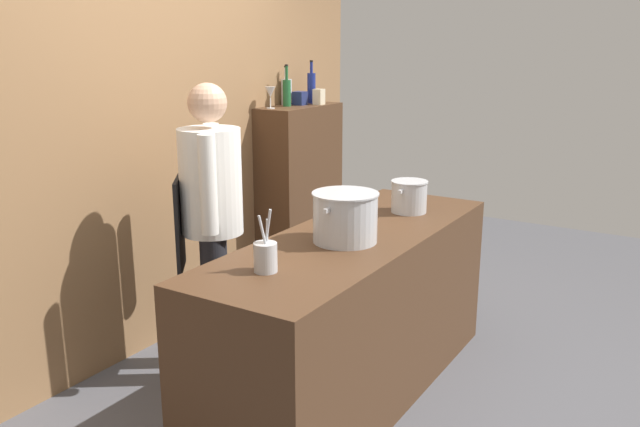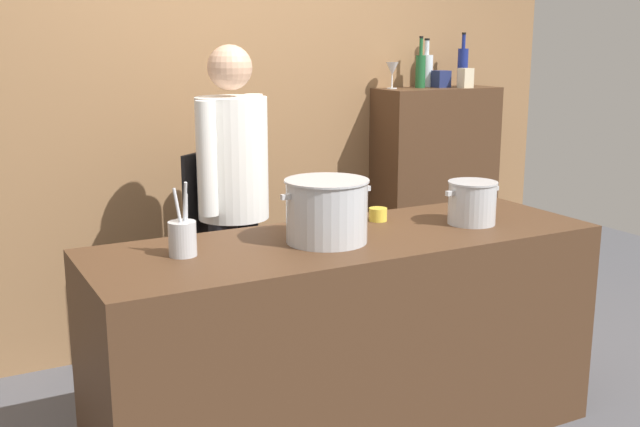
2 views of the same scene
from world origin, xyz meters
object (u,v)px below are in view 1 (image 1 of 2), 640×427
object	(u,v)px
utensil_crock	(265,256)
wine_bottle_green	(287,92)
stockpot_small	(409,196)
wine_glass_wide	(270,93)
chef	(211,211)
wine_bottle_cobalt	(311,87)
spice_tin_cream	(319,97)
butter_jar	(346,214)
stockpot_large	(345,217)
wine_bottle_clear	(286,91)
spice_tin_navy	(300,98)

from	to	relation	value
utensil_crock	wine_bottle_green	distance (m)	2.29
stockpot_small	wine_glass_wide	size ratio (longest dim) A/B	1.78
wine_glass_wide	chef	bearing A→B (deg)	-159.17
wine_bottle_cobalt	spice_tin_cream	xyz separation A→B (m)	(-0.06, -0.10, -0.07)
wine_bottle_cobalt	wine_glass_wide	distance (m)	0.49
butter_jar	wine_glass_wide	bearing A→B (deg)	54.37
stockpot_large	wine_bottle_clear	bearing A→B (deg)	43.00
chef	spice_tin_navy	xyz separation A→B (m)	(1.54, 0.43, 0.48)
chef	spice_tin_navy	distance (m)	1.67
stockpot_small	wine_bottle_green	xyz separation A→B (m)	(0.62, 1.28, 0.51)
wine_bottle_clear	wine_bottle_green	bearing A→B (deg)	-143.98
utensil_crock	wine_bottle_cobalt	xyz separation A→B (m)	(2.19, 1.15, 0.55)
chef	stockpot_large	world-z (taller)	chef
utensil_crock	wine_bottle_cobalt	distance (m)	2.53
stockpot_small	wine_glass_wide	bearing A→B (deg)	71.71
wine_glass_wide	butter_jar	bearing A→B (deg)	-125.63
wine_bottle_cobalt	spice_tin_navy	distance (m)	0.18
chef	stockpot_large	distance (m)	0.81
butter_jar	stockpot_small	bearing A→B (deg)	-35.35
spice_tin_navy	spice_tin_cream	xyz separation A→B (m)	(0.10, -0.11, 0.01)
utensil_crock	spice_tin_cream	size ratio (longest dim) A/B	2.40
chef	stockpot_large	xyz separation A→B (m)	(0.08, -0.80, 0.06)
stockpot_large	butter_jar	distance (m)	0.43
stockpot_small	chef	bearing A→B (deg)	133.08
wine_bottle_cobalt	spice_tin_navy	xyz separation A→B (m)	(-0.16, 0.00, -0.07)
butter_jar	wine_glass_wide	world-z (taller)	wine_glass_wide
chef	stockpot_small	distance (m)	1.14
stockpot_large	wine_bottle_green	xyz separation A→B (m)	(1.32, 1.25, 0.48)
wine_bottle_clear	butter_jar	bearing A→B (deg)	-133.15
stockpot_small	wine_bottle_clear	bearing A→B (deg)	62.11
utensil_crock	spice_tin_cream	xyz separation A→B (m)	(2.13, 1.05, 0.48)
spice_tin_cream	butter_jar	bearing A→B (deg)	-142.43
stockpot_large	wine_glass_wide	size ratio (longest dim) A/B	2.52
butter_jar	wine_glass_wide	xyz separation A→B (m)	(0.76, 1.06, 0.58)
stockpot_large	wine_bottle_clear	xyz separation A→B (m)	(1.41, 1.32, 0.47)
wine_bottle_clear	wine_glass_wide	size ratio (longest dim) A/B	1.87
wine_bottle_clear	wine_bottle_green	world-z (taller)	wine_bottle_green
butter_jar	chef	bearing A→B (deg)	126.84
spice_tin_navy	wine_bottle_green	bearing A→B (deg)	169.51
wine_bottle_cobalt	wine_bottle_clear	bearing A→B (deg)	155.62
wine_bottle_clear	chef	bearing A→B (deg)	-160.94
wine_bottle_cobalt	stockpot_large	bearing A→B (deg)	-142.89
stockpot_small	butter_jar	size ratio (longest dim) A/B	3.45
stockpot_small	butter_jar	bearing A→B (deg)	144.65
chef	spice_tin_navy	bearing A→B (deg)	157.66
wine_bottle_green	utensil_crock	bearing A→B (deg)	-148.07
butter_jar	spice_tin_cream	size ratio (longest dim) A/B	0.69
wine_bottle_cobalt	wine_bottle_green	bearing A→B (deg)	174.68
butter_jar	wine_bottle_green	xyz separation A→B (m)	(0.96, 1.05, 0.57)
chef	wine_bottle_green	distance (m)	1.57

